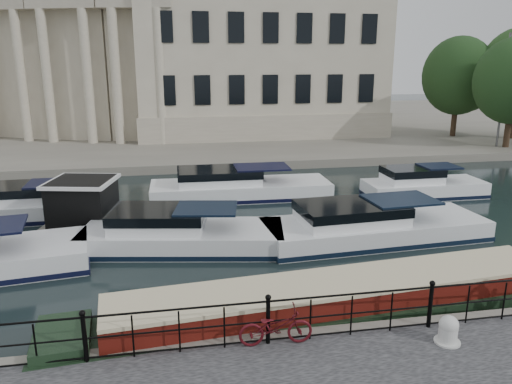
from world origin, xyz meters
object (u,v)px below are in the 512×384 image
mooring_bollard (448,330)px  narrowboat (340,309)px  bicycle (276,327)px  harbour_hut (84,207)px

mooring_bollard → narrowboat: size_ratio=0.04×
bicycle → harbour_hut: harbour_hut is taller
bicycle → mooring_bollard: 3.97m
mooring_bollard → narrowboat: mooring_bollard is taller
narrowboat → harbour_hut: size_ratio=3.92×
bicycle → mooring_bollard: (3.91, -0.64, -0.13)m
bicycle → narrowboat: (2.15, 1.66, -0.63)m
bicycle → narrowboat: size_ratio=0.11×
narrowboat → harbour_hut: (-7.85, 9.01, 0.59)m
harbour_hut → narrowboat: bearing=-36.3°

